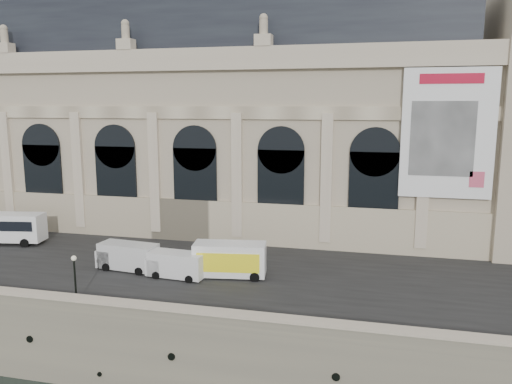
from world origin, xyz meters
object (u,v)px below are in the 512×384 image
box_truck (225,260)px  van_c (125,256)px  lamp_right (75,281)px  van_b (174,265)px

box_truck → van_c: bearing=-177.9°
van_c → lamp_right: size_ratio=1.49×
box_truck → lamp_right: size_ratio=2.01×
lamp_right → van_b: bearing=57.0°
van_b → lamp_right: lamp_right is taller
van_b → box_truck: size_ratio=0.68×
van_c → box_truck: (10.01, 0.37, 0.27)m
van_b → box_truck: (4.54, 1.36, 0.38)m
van_b → van_c: 5.56m
van_b → box_truck: box_truck is taller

